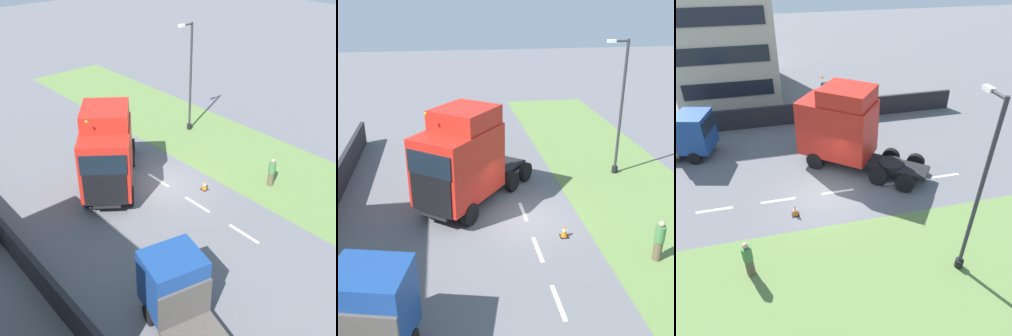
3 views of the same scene
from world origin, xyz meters
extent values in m
plane|color=slate|center=(0.00, 0.00, 0.00)|extent=(120.00, 120.00, 0.00)
cube|color=#607F42|center=(-6.00, 0.00, 0.01)|extent=(7.00, 44.00, 0.01)
cube|color=white|center=(0.00, -7.10, 0.00)|extent=(0.16, 1.80, 0.00)
cube|color=white|center=(0.00, -3.90, 0.00)|extent=(0.16, 1.80, 0.00)
cube|color=white|center=(0.00, -0.70, 0.00)|extent=(0.16, 1.80, 0.00)
cube|color=white|center=(0.00, 2.50, 0.00)|extent=(0.16, 1.80, 0.00)
cube|color=white|center=(0.00, 5.70, 0.00)|extent=(0.16, 1.80, 0.00)
cube|color=#232328|center=(9.00, 0.00, 0.76)|extent=(0.25, 24.00, 1.51)
cube|color=black|center=(1.87, -2.71, 0.67)|extent=(5.75, 6.82, 0.24)
cube|color=red|center=(2.92, -1.37, 2.39)|extent=(4.55, 4.83, 3.21)
cube|color=black|center=(4.22, 0.29, 1.68)|extent=(1.72, 1.36, 1.80)
cube|color=black|center=(4.22, 0.29, 3.09)|extent=(1.82, 1.44, 1.03)
cube|color=red|center=(2.54, -1.86, 4.44)|extent=(3.55, 3.60, 0.90)
sphere|color=orange|center=(4.23, -0.81, 4.96)|extent=(0.14, 0.14, 0.14)
cylinder|color=black|center=(0.82, -4.06, 0.85)|extent=(1.94, 1.94, 0.12)
cylinder|color=black|center=(2.59, 0.09, 0.52)|extent=(0.89, 1.02, 1.04)
cylinder|color=black|center=(4.42, -1.34, 0.52)|extent=(0.89, 1.02, 1.04)
cylinder|color=black|center=(0.14, -3.04, 0.52)|extent=(0.89, 1.02, 1.04)
cylinder|color=black|center=(1.97, -4.47, 0.52)|extent=(0.89, 1.02, 1.04)
cylinder|color=black|center=(-0.79, -4.24, 0.52)|extent=(0.89, 1.02, 1.04)
cylinder|color=black|center=(1.04, -5.66, 0.52)|extent=(0.89, 1.02, 1.04)
cube|color=navy|center=(5.73, 6.93, 1.72)|extent=(2.49, 2.27, 2.29)
cube|color=black|center=(5.51, 6.02, 2.18)|extent=(1.82, 0.48, 0.82)
cube|color=#4C4742|center=(5.96, 7.86, 1.38)|extent=(2.08, 0.60, 1.60)
cylinder|color=black|center=(6.68, 6.69, 0.40)|extent=(0.42, 0.83, 0.80)
cylinder|color=black|center=(4.78, 7.16, 0.40)|extent=(0.42, 0.83, 0.80)
cylinder|color=black|center=(-6.09, -4.49, 0.20)|extent=(0.34, 0.34, 0.40)
cylinder|color=#2D2D33|center=(-6.09, -4.49, 3.73)|extent=(0.15, 0.15, 7.46)
cylinder|color=#2D2D33|center=(-5.64, -4.49, 7.36)|extent=(0.90, 0.11, 0.11)
cube|color=silver|center=(-5.19, -4.49, 7.36)|extent=(0.44, 0.20, 0.16)
cylinder|color=brown|center=(-4.44, 3.89, 0.42)|extent=(0.34, 0.34, 0.84)
cylinder|color=#3F723F|center=(-4.44, 3.89, 1.17)|extent=(0.39, 0.39, 0.66)
sphere|color=tan|center=(-4.44, 3.89, 1.61)|extent=(0.23, 0.23, 0.23)
cube|color=black|center=(-1.33, 1.74, 0.01)|extent=(0.36, 0.36, 0.03)
cone|color=orange|center=(-1.33, 1.74, 0.31)|extent=(0.28, 0.28, 0.55)
cylinder|color=white|center=(-1.33, 1.74, 0.33)|extent=(0.17, 0.17, 0.07)
camera|label=1|loc=(13.18, 15.16, 13.17)|focal=45.00mm
camera|label=2|loc=(3.46, 16.65, 9.75)|focal=45.00mm
camera|label=3|loc=(-13.76, 2.26, 11.03)|focal=35.00mm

